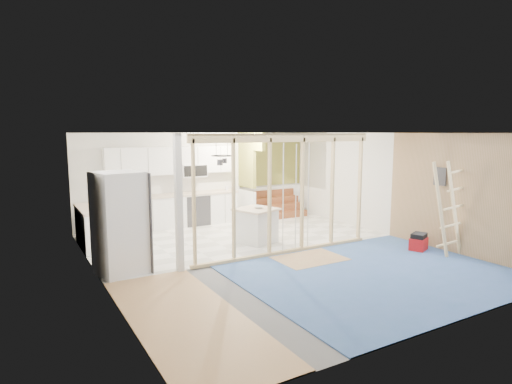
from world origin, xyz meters
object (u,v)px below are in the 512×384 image
toolbox (419,242)px  ladder (449,209)px  island (256,226)px  fridge (121,223)px

toolbox → ladder: bearing=-100.3°
island → toolbox: bearing=-59.4°
fridge → ladder: size_ratio=0.95×
fridge → ladder: 6.63m
island → toolbox: 3.68m
toolbox → ladder: 1.04m
island → ladder: (2.94, -2.98, 0.61)m
toolbox → island: bearing=116.7°
fridge → island: 3.37m
fridge → toolbox: (6.07, -1.72, -0.77)m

